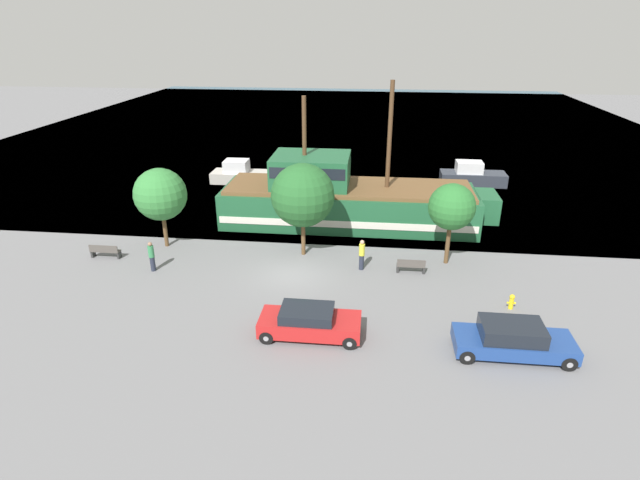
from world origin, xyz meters
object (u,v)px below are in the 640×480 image
moored_boat_dockside (240,174)px  pedestrian_walking_near (152,256)px  fire_hydrant (512,301)px  bench_promenade_east (105,251)px  moored_boat_outer (472,176)px  parked_car_curb_mid (309,322)px  bench_promenade_west (411,266)px  pedestrian_walking_far (362,255)px  pirate_ship (345,199)px  parked_car_curb_front (513,340)px

moored_boat_dockside → pedestrian_walking_near: (-0.51, -17.06, 0.17)m
moored_boat_dockside → fire_hydrant: bearing=-46.0°
bench_promenade_east → pedestrian_walking_near: 3.72m
moored_boat_outer → parked_car_curb_mid: bearing=-114.5°
moored_boat_dockside → bench_promenade_west: (13.74, -15.77, -0.28)m
pedestrian_walking_far → pirate_ship: bearing=101.4°
pirate_ship → moored_boat_outer: bearing=44.6°
parked_car_curb_mid → fire_hydrant: 9.97m
moored_boat_outer → moored_boat_dockside: bearing=-175.7°
parked_car_curb_front → bench_promenade_east: (-21.47, 6.96, -0.28)m
bench_promenade_west → pirate_ship: bearing=120.0°
pirate_ship → pedestrian_walking_far: (1.42, -7.02, -0.79)m
pirate_ship → moored_boat_dockside: pirate_ship is taller
pedestrian_walking_near → pedestrian_walking_far: pedestrian_walking_far is taller
bench_promenade_east → pedestrian_walking_far: 15.01m
pedestrian_walking_near → pedestrian_walking_far: 11.62m
pirate_ship → bench_promenade_east: bearing=-152.0°
parked_car_curb_front → bench_promenade_east: parked_car_curb_front is taller
moored_boat_outer → bench_promenade_east: moored_boat_outer is taller
moored_boat_dockside → pedestrian_walking_far: size_ratio=2.82×
moored_boat_dockside → bench_promenade_west: 20.92m
fire_hydrant → moored_boat_outer: bearing=86.0°
moored_boat_dockside → pedestrian_walking_near: bearing=-91.7°
bench_promenade_west → pedestrian_walking_near: size_ratio=0.89×
moored_boat_dockside → moored_boat_outer: bearing=4.3°
parked_car_curb_mid → pedestrian_walking_far: (2.05, 6.72, 0.23)m
bench_promenade_east → parked_car_curb_mid: bearing=-26.8°
bench_promenade_east → moored_boat_dockside: bearing=75.9°
bench_promenade_west → pedestrian_walking_near: (-14.25, -1.30, 0.45)m
bench_promenade_west → pedestrian_walking_far: pedestrian_walking_far is taller
fire_hydrant → pedestrian_walking_near: bearing=174.1°
bench_promenade_west → fire_hydrant: bearing=-35.2°
fire_hydrant → parked_car_curb_front: bearing=-103.0°
parked_car_curb_front → moored_boat_dockside: bearing=127.5°
pirate_ship → moored_boat_dockside: (-9.60, 8.59, -0.99)m
moored_boat_dockside → bench_promenade_west: moored_boat_dockside is taller
pirate_ship → pedestrian_walking_near: (-10.11, -8.47, -0.82)m
bench_promenade_east → pedestrian_walking_near: size_ratio=1.00×
parked_car_curb_front → fire_hydrant: 3.85m
pedestrian_walking_far → parked_car_curb_mid: bearing=-107.0°
bench_promenade_west → pedestrian_walking_near: pedestrian_walking_near is taller
moored_boat_dockside → bench_promenade_east: moored_boat_dockside is taller
moored_boat_outer → pedestrian_walking_near: moored_boat_outer is taller
bench_promenade_east → pedestrian_walking_far: (15.00, 0.19, 0.47)m
moored_boat_dockside → bench_promenade_east: bearing=-104.1°
bench_promenade_west → pedestrian_walking_far: 2.77m
moored_boat_dockside → parked_car_curb_mid: moored_boat_dockside is taller
pirate_ship → parked_car_curb_mid: 13.80m
parked_car_curb_mid → bench_promenade_west: (4.78, 6.57, -0.25)m
parked_car_curb_front → bench_promenade_west: bearing=118.2°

